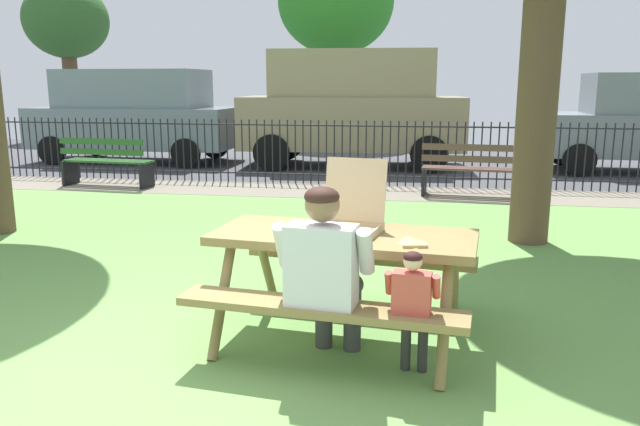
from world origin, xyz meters
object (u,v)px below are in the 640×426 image
object	(u,v)px
picnic_table_foreground	(343,257)
park_bench_left	(107,163)
adult_at_table	(326,269)
far_tree_left	(66,23)
park_bench_center	(473,171)
parked_car_left	(352,106)
pizza_slice_on_table	(412,243)
far_tree_midleft	(336,3)
pizza_box_open	(348,219)
parked_car_far_left	(135,114)
child_at_table	(413,302)

from	to	relation	value
picnic_table_foreground	park_bench_left	world-z (taller)	park_bench_left
adult_at_table	far_tree_left	world-z (taller)	far_tree_left
adult_at_table	park_bench_left	bearing A→B (deg)	127.46
park_bench_center	parked_car_left	world-z (taller)	parked_car_left
pizza_slice_on_table	adult_at_table	xyz separation A→B (m)	(-0.52, -0.28, -0.12)
parked_car_left	park_bench_left	bearing A→B (deg)	-139.40
parked_car_left	far_tree_midleft	size ratio (longest dim) A/B	0.85
adult_at_table	park_bench_left	distance (m)	8.02
park_bench_center	far_tree_midleft	distance (m)	10.11
parked_car_left	pizza_box_open	bearing A→B (deg)	-83.74
park_bench_center	parked_car_left	bearing A→B (deg)	124.40
pizza_slice_on_table	adult_at_table	world-z (taller)	adult_at_table
pizza_box_open	far_tree_left	distance (m)	18.36
adult_at_table	park_bench_center	xyz separation A→B (m)	(1.38, 6.37, -0.24)
park_bench_left	far_tree_left	size ratio (longest dim) A/B	0.33
far_tree_midleft	far_tree_left	bearing A→B (deg)	180.00
far_tree_left	pizza_box_open	bearing A→B (deg)	-53.62
pizza_box_open	picnic_table_foreground	bearing A→B (deg)	-135.26
pizza_box_open	park_bench_left	xyz separation A→B (m)	(-4.95, 5.84, -0.45)
parked_car_left	adult_at_table	bearing A→B (deg)	-84.50
parked_car_left	far_tree_left	size ratio (longest dim) A/B	0.98
far_tree_midleft	pizza_box_open	bearing A→B (deg)	-81.67
pizza_slice_on_table	parked_car_far_left	size ratio (longest dim) A/B	0.06
pizza_box_open	park_bench_center	world-z (taller)	pizza_box_open
far_tree_left	child_at_table	bearing A→B (deg)	-53.59
pizza_box_open	parked_car_left	xyz separation A→B (m)	(-1.01, 9.22, 0.44)
adult_at_table	parked_car_left	xyz separation A→B (m)	(-0.94, 9.74, 0.65)
child_at_table	park_bench_center	world-z (taller)	park_bench_center
child_at_table	parked_car_left	distance (m)	9.98
pizza_box_open	parked_car_far_left	bearing A→B (deg)	123.08
park_bench_center	far_tree_left	bearing A→B (deg)	143.99
picnic_table_foreground	far_tree_left	size ratio (longest dim) A/B	0.40
park_bench_left	park_bench_center	distance (m)	6.25
child_at_table	park_bench_left	distance (m)	8.43
park_bench_left	picnic_table_foreground	bearing A→B (deg)	-49.99
pizza_box_open	adult_at_table	distance (m)	0.57
picnic_table_foreground	adult_at_table	bearing A→B (deg)	-95.38
pizza_slice_on_table	park_bench_left	distance (m)	8.14
picnic_table_foreground	parked_car_left	world-z (taller)	parked_car_left
park_bench_center	pizza_slice_on_table	bearing A→B (deg)	-98.00
child_at_table	parked_car_far_left	bearing A→B (deg)	123.34
pizza_box_open	parked_car_far_left	xyz separation A→B (m)	(-6.00, 9.22, 0.23)
parked_car_far_left	park_bench_left	bearing A→B (deg)	-72.69
child_at_table	parked_car_left	world-z (taller)	parked_car_left
parked_car_far_left	parked_car_left	xyz separation A→B (m)	(4.99, 0.00, 0.21)
picnic_table_foreground	pizza_box_open	distance (m)	0.27
picnic_table_foreground	pizza_slice_on_table	xyz separation A→B (m)	(0.47, -0.22, 0.18)
pizza_box_open	child_at_table	world-z (taller)	pizza_box_open
park_bench_center	far_tree_left	size ratio (longest dim) A/B	0.33
park_bench_left	park_bench_center	bearing A→B (deg)	0.00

